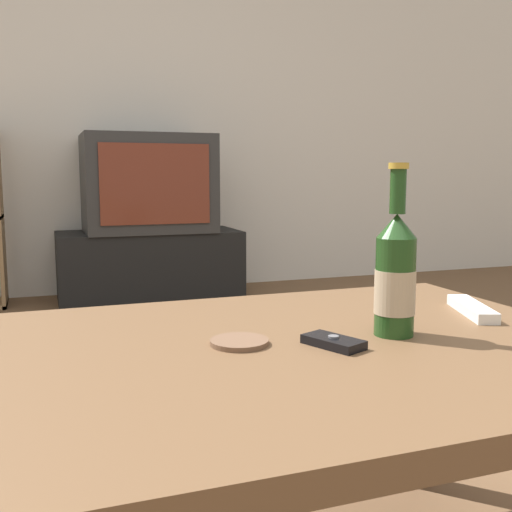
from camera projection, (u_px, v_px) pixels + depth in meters
back_wall at (89, 82)px, 3.63m from camera, size 8.00×0.05×2.60m
coffee_table at (259, 388)px, 0.93m from camera, size 1.15×0.76×0.48m
tv_stand at (150, 265)px, 3.58m from camera, size 1.06×0.48×0.41m
television at (148, 183)px, 3.51m from camera, size 0.74×0.52×0.57m
beer_bottle at (395, 275)px, 0.98m from camera, size 0.07×0.07×0.28m
cell_phone at (333, 342)px, 0.92m from camera, size 0.08×0.11×0.02m
remote_control at (472, 309)px, 1.14m from camera, size 0.10×0.18×0.02m
coaster at (239, 342)px, 0.94m from camera, size 0.09×0.09×0.01m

